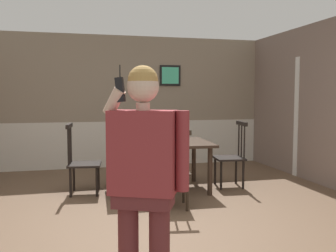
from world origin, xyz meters
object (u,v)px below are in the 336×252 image
(dining_table, at_px, (160,147))
(chair_opposite_corner, at_px, (150,149))
(chair_at_table_head, at_px, (82,162))
(person_figure, at_px, (144,170))
(chair_by_doorway, at_px, (172,171))
(chair_near_window, at_px, (232,156))

(dining_table, distance_m, chair_opposite_corner, 0.95)
(dining_table, height_order, chair_opposite_corner, chair_opposite_corner)
(dining_table, height_order, chair_at_table_head, chair_at_table_head)
(dining_table, distance_m, person_figure, 3.12)
(person_figure, bearing_deg, chair_at_table_head, -58.74)
(chair_by_doorway, xyz_separation_m, chair_opposite_corner, (0.10, 1.86, 0.01))
(chair_near_window, relative_size, chair_by_doorway, 1.02)
(dining_table, xyz_separation_m, chair_by_doorway, (-0.05, -0.93, -0.17))
(chair_near_window, bearing_deg, dining_table, 93.16)
(dining_table, bearing_deg, chair_at_table_head, 176.94)
(chair_near_window, height_order, chair_at_table_head, chair_at_table_head)
(chair_near_window, xyz_separation_m, chair_at_table_head, (-2.29, 0.12, -0.01))
(chair_opposite_corner, bearing_deg, chair_by_doorway, 88.56)
(chair_at_table_head, bearing_deg, chair_by_doorway, 54.71)
(chair_at_table_head, bearing_deg, chair_near_window, 93.93)
(chair_opposite_corner, xyz_separation_m, person_figure, (-0.83, -3.94, 0.44))
(chair_near_window, distance_m, chair_at_table_head, 2.29)
(chair_by_doorway, xyz_separation_m, person_figure, (-0.73, -2.08, 0.45))
(chair_opposite_corner, bearing_deg, chair_at_table_head, 37.76)
(chair_at_table_head, xyz_separation_m, person_figure, (0.36, -3.07, 0.46))
(chair_opposite_corner, distance_m, person_figure, 4.05)
(chair_at_table_head, xyz_separation_m, chair_opposite_corner, (1.19, 0.87, 0.02))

